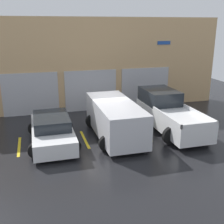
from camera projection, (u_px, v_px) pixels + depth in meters
ground_plane at (106, 125)px, 15.39m from camera, size 28.00×28.00×0.00m
shophouse_building at (92, 65)px, 17.58m from camera, size 17.02×0.68×5.71m
pickup_truck at (168, 113)px, 14.64m from camera, size 2.43×5.27×1.85m
sedan_white at (52, 130)px, 12.87m from camera, size 2.20×4.30×1.29m
sedan_side at (115, 118)px, 13.53m from camera, size 2.32×4.87×1.72m
parking_stripe_far_left at (19, 146)px, 12.63m from camera, size 0.12×2.20×0.01m
parking_stripe_left at (85, 139)px, 13.41m from camera, size 0.12×2.20×0.01m
parking_stripe_centre at (143, 133)px, 14.19m from camera, size 0.12×2.20×0.01m
parking_stripe_right at (195, 127)px, 14.96m from camera, size 0.12×2.20×0.01m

